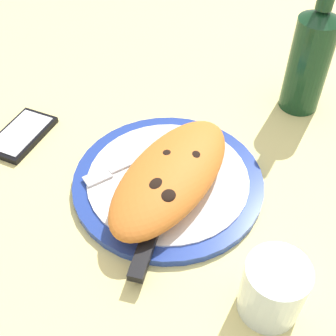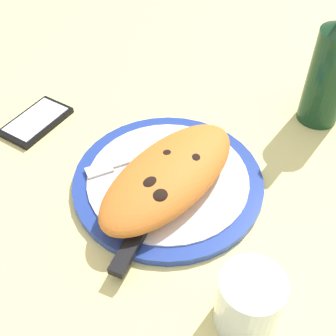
% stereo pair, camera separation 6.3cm
% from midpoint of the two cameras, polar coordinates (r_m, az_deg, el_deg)
% --- Properties ---
extents(ground_plane, '(1.50, 1.50, 0.03)m').
position_cam_midpoint_polar(ground_plane, '(0.67, 2.70, -3.14)').
color(ground_plane, '#E5D684').
extents(plate, '(0.28, 0.28, 0.02)m').
position_cam_midpoint_polar(plate, '(0.65, 2.77, -1.86)').
color(plate, '#233D99').
rests_on(plate, ground_plane).
extents(calzone, '(0.28, 0.19, 0.05)m').
position_cam_midpoint_polar(calzone, '(0.61, 3.08, -1.09)').
color(calzone, orange).
rests_on(calzone, plate).
extents(fork, '(0.16, 0.04, 0.00)m').
position_cam_midpoint_polar(fork, '(0.66, -2.71, 0.73)').
color(fork, silver).
rests_on(fork, plate).
extents(knife, '(0.22, 0.15, 0.01)m').
position_cam_midpoint_polar(knife, '(0.58, -0.01, -7.35)').
color(knife, silver).
rests_on(knife, plate).
extents(smartphone, '(0.13, 0.11, 0.01)m').
position_cam_midpoint_polar(smartphone, '(0.77, -14.65, 5.83)').
color(smartphone, black).
rests_on(smartphone, ground_plane).
extents(water_glass, '(0.07, 0.07, 0.08)m').
position_cam_midpoint_polar(water_glass, '(0.52, 13.99, -17.11)').
color(water_glass, silver).
rests_on(water_glass, ground_plane).
extents(wine_bottle, '(0.07, 0.07, 0.26)m').
position_cam_midpoint_polar(wine_bottle, '(0.76, 22.87, 11.69)').
color(wine_bottle, '#14381E').
rests_on(wine_bottle, ground_plane).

